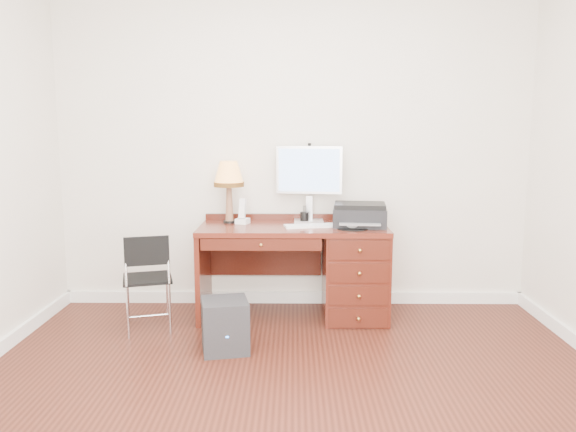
{
  "coord_description": "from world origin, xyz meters",
  "views": [
    {
      "loc": [
        0.01,
        -3.04,
        1.52
      ],
      "look_at": [
        -0.04,
        1.2,
        0.86
      ],
      "focal_mm": 35.0,
      "sensor_mm": 36.0,
      "label": 1
    }
  ],
  "objects_px": {
    "leg_lamp": "(229,178)",
    "chair": "(145,273)",
    "monitor": "(309,174)",
    "phone": "(243,216)",
    "printer": "(360,215)",
    "equipment_box": "(225,325)",
    "desk": "(333,267)"
  },
  "relations": [
    {
      "from": "monitor",
      "to": "leg_lamp",
      "type": "xyz_separation_m",
      "value": [
        -0.66,
        -0.08,
        -0.02
      ]
    },
    {
      "from": "printer",
      "to": "chair",
      "type": "height_order",
      "value": "printer"
    },
    {
      "from": "printer",
      "to": "phone",
      "type": "xyz_separation_m",
      "value": [
        -0.95,
        0.11,
        -0.03
      ]
    },
    {
      "from": "monitor",
      "to": "chair",
      "type": "height_order",
      "value": "monitor"
    },
    {
      "from": "leg_lamp",
      "to": "phone",
      "type": "relative_size",
      "value": 2.46
    },
    {
      "from": "chair",
      "to": "equipment_box",
      "type": "distance_m",
      "value": 0.78
    },
    {
      "from": "phone",
      "to": "equipment_box",
      "type": "relative_size",
      "value": 0.57
    },
    {
      "from": "phone",
      "to": "equipment_box",
      "type": "height_order",
      "value": "phone"
    },
    {
      "from": "phone",
      "to": "chair",
      "type": "distance_m",
      "value": 0.91
    },
    {
      "from": "equipment_box",
      "to": "leg_lamp",
      "type": "bearing_deg",
      "value": 81.99
    },
    {
      "from": "printer",
      "to": "desk",
      "type": "bearing_deg",
      "value": -177.58
    },
    {
      "from": "leg_lamp",
      "to": "phone",
      "type": "height_order",
      "value": "leg_lamp"
    },
    {
      "from": "phone",
      "to": "chair",
      "type": "xyz_separation_m",
      "value": [
        -0.69,
        -0.48,
        -0.35
      ]
    },
    {
      "from": "monitor",
      "to": "phone",
      "type": "xyz_separation_m",
      "value": [
        -0.54,
        -0.12,
        -0.34
      ]
    },
    {
      "from": "leg_lamp",
      "to": "phone",
      "type": "xyz_separation_m",
      "value": [
        0.11,
        -0.04,
        -0.31
      ]
    },
    {
      "from": "monitor",
      "to": "leg_lamp",
      "type": "bearing_deg",
      "value": -165.72
    },
    {
      "from": "monitor",
      "to": "chair",
      "type": "relative_size",
      "value": 0.84
    },
    {
      "from": "printer",
      "to": "equipment_box",
      "type": "bearing_deg",
      "value": -137.92
    },
    {
      "from": "phone",
      "to": "desk",
      "type": "bearing_deg",
      "value": 10.76
    },
    {
      "from": "monitor",
      "to": "printer",
      "type": "xyz_separation_m",
      "value": [
        0.4,
        -0.23,
        -0.31
      ]
    },
    {
      "from": "desk",
      "to": "phone",
      "type": "relative_size",
      "value": 7.25
    },
    {
      "from": "leg_lamp",
      "to": "phone",
      "type": "distance_m",
      "value": 0.33
    },
    {
      "from": "leg_lamp",
      "to": "equipment_box",
      "type": "distance_m",
      "value": 1.29
    },
    {
      "from": "phone",
      "to": "chair",
      "type": "bearing_deg",
      "value": -127.33
    },
    {
      "from": "chair",
      "to": "equipment_box",
      "type": "bearing_deg",
      "value": -45.34
    },
    {
      "from": "leg_lamp",
      "to": "monitor",
      "type": "bearing_deg",
      "value": 7.07
    },
    {
      "from": "printer",
      "to": "chair",
      "type": "bearing_deg",
      "value": -161.25
    },
    {
      "from": "monitor",
      "to": "leg_lamp",
      "type": "relative_size",
      "value": 1.24
    },
    {
      "from": "leg_lamp",
      "to": "chair",
      "type": "relative_size",
      "value": 0.68
    },
    {
      "from": "desk",
      "to": "phone",
      "type": "xyz_separation_m",
      "value": [
        -0.74,
        0.09,
        0.4
      ]
    },
    {
      "from": "leg_lamp",
      "to": "chair",
      "type": "xyz_separation_m",
      "value": [
        -0.58,
        -0.52,
        -0.67
      ]
    },
    {
      "from": "printer",
      "to": "leg_lamp",
      "type": "xyz_separation_m",
      "value": [
        -1.06,
        0.15,
        0.28
      ]
    }
  ]
}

